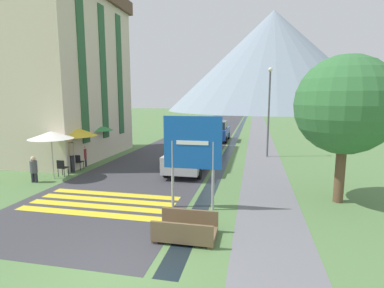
{
  "coord_description": "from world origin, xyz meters",
  "views": [
    {
      "loc": [
        3.0,
        -5.7,
        3.92
      ],
      "look_at": [
        -0.29,
        10.0,
        1.43
      ],
      "focal_mm": 28.0,
      "sensor_mm": 36.0,
      "label": 1
    }
  ],
  "objects_px": {
    "hotel_building": "(61,67)",
    "person_seated_far": "(34,168)",
    "person_standing_terrace": "(71,153)",
    "cafe_umbrella_front_white": "(51,135)",
    "cafe_chair_near_right": "(62,167)",
    "cafe_umbrella_middle_yellow": "(74,131)",
    "road_sign": "(192,149)",
    "cafe_chair_middle": "(78,161)",
    "cafe_chair_far_right": "(84,156)",
    "parked_car_near": "(188,155)",
    "cafe_umbrella_rear_green": "(96,127)",
    "streetlamp": "(269,105)",
    "parked_car_far": "(218,131)",
    "tree_by_path": "(345,105)",
    "person_seated_near": "(84,155)",
    "footbridge": "(186,230)"
  },
  "relations": [
    {
      "from": "hotel_building",
      "to": "person_seated_far",
      "type": "distance_m",
      "value": 8.25
    },
    {
      "from": "person_standing_terrace",
      "to": "cafe_umbrella_front_white",
      "type": "bearing_deg",
      "value": -96.17
    },
    {
      "from": "cafe_chair_near_right",
      "to": "cafe_umbrella_middle_yellow",
      "type": "xyz_separation_m",
      "value": [
        -0.32,
        1.7,
        1.57
      ]
    },
    {
      "from": "road_sign",
      "to": "cafe_chair_middle",
      "type": "bearing_deg",
      "value": 149.26
    },
    {
      "from": "hotel_building",
      "to": "cafe_chair_far_right",
      "type": "distance_m",
      "value": 6.23
    },
    {
      "from": "parked_car_near",
      "to": "cafe_umbrella_middle_yellow",
      "type": "relative_size",
      "value": 1.74
    },
    {
      "from": "cafe_chair_near_right",
      "to": "cafe_chair_far_right",
      "type": "height_order",
      "value": "same"
    },
    {
      "from": "cafe_umbrella_rear_green",
      "to": "streetlamp",
      "type": "distance_m",
      "value": 11.29
    },
    {
      "from": "parked_car_far",
      "to": "road_sign",
      "type": "bearing_deg",
      "value": -86.04
    },
    {
      "from": "hotel_building",
      "to": "cafe_chair_near_right",
      "type": "relative_size",
      "value": 12.82
    },
    {
      "from": "parked_car_far",
      "to": "person_standing_terrace",
      "type": "bearing_deg",
      "value": -114.66
    },
    {
      "from": "cafe_chair_near_right",
      "to": "streetlamp",
      "type": "height_order",
      "value": "streetlamp"
    },
    {
      "from": "road_sign",
      "to": "tree_by_path",
      "type": "distance_m",
      "value": 5.77
    },
    {
      "from": "cafe_chair_near_right",
      "to": "cafe_umbrella_rear_green",
      "type": "relative_size",
      "value": 0.37
    },
    {
      "from": "person_standing_terrace",
      "to": "streetlamp",
      "type": "height_order",
      "value": "streetlamp"
    },
    {
      "from": "road_sign",
      "to": "person_standing_terrace",
      "type": "height_order",
      "value": "road_sign"
    },
    {
      "from": "cafe_chair_far_right",
      "to": "person_seated_near",
      "type": "bearing_deg",
      "value": -45.14
    },
    {
      "from": "streetlamp",
      "to": "person_seated_far",
      "type": "bearing_deg",
      "value": -141.52
    },
    {
      "from": "hotel_building",
      "to": "cafe_umbrella_rear_green",
      "type": "relative_size",
      "value": 4.73
    },
    {
      "from": "person_standing_terrace",
      "to": "road_sign",
      "type": "bearing_deg",
      "value": -27.39
    },
    {
      "from": "footbridge",
      "to": "parked_car_far",
      "type": "xyz_separation_m",
      "value": [
        -1.47,
        19.37,
        0.69
      ]
    },
    {
      "from": "hotel_building",
      "to": "tree_by_path",
      "type": "relative_size",
      "value": 1.99
    },
    {
      "from": "cafe_chair_near_right",
      "to": "parked_car_near",
      "type": "bearing_deg",
      "value": 31.39
    },
    {
      "from": "parked_car_far",
      "to": "person_seated_near",
      "type": "relative_size",
      "value": 3.68
    },
    {
      "from": "cafe_umbrella_middle_yellow",
      "to": "person_seated_far",
      "type": "bearing_deg",
      "value": -96.29
    },
    {
      "from": "parked_car_far",
      "to": "streetlamp",
      "type": "distance_m",
      "value": 8.28
    },
    {
      "from": "cafe_chair_middle",
      "to": "tree_by_path",
      "type": "height_order",
      "value": "tree_by_path"
    },
    {
      "from": "road_sign",
      "to": "cafe_umbrella_middle_yellow",
      "type": "height_order",
      "value": "road_sign"
    },
    {
      "from": "hotel_building",
      "to": "cafe_umbrella_front_white",
      "type": "relative_size",
      "value": 4.68
    },
    {
      "from": "road_sign",
      "to": "cafe_chair_near_right",
      "type": "xyz_separation_m",
      "value": [
        -7.27,
        2.92,
        -1.63
      ]
    },
    {
      "from": "road_sign",
      "to": "footbridge",
      "type": "bearing_deg",
      "value": -82.93
    },
    {
      "from": "cafe_chair_near_right",
      "to": "tree_by_path",
      "type": "xyz_separation_m",
      "value": [
        12.54,
        -1.11,
        3.13
      ]
    },
    {
      "from": "footbridge",
      "to": "person_standing_terrace",
      "type": "bearing_deg",
      "value": 141.36
    },
    {
      "from": "cafe_chair_near_right",
      "to": "cafe_umbrella_front_white",
      "type": "relative_size",
      "value": 0.37
    },
    {
      "from": "cafe_umbrella_middle_yellow",
      "to": "cafe_umbrella_rear_green",
      "type": "distance_m",
      "value": 2.64
    },
    {
      "from": "hotel_building",
      "to": "road_sign",
      "type": "distance_m",
      "value": 13.39
    },
    {
      "from": "cafe_chair_middle",
      "to": "streetlamp",
      "type": "distance_m",
      "value": 12.26
    },
    {
      "from": "parked_car_far",
      "to": "person_seated_near",
      "type": "height_order",
      "value": "parked_car_far"
    },
    {
      "from": "cafe_chair_middle",
      "to": "cafe_umbrella_rear_green",
      "type": "distance_m",
      "value": 3.36
    },
    {
      "from": "footbridge",
      "to": "cafe_umbrella_middle_yellow",
      "type": "relative_size",
      "value": 0.7
    },
    {
      "from": "road_sign",
      "to": "cafe_chair_far_right",
      "type": "xyz_separation_m",
      "value": [
        -7.8,
        5.77,
        -1.63
      ]
    },
    {
      "from": "cafe_chair_middle",
      "to": "person_seated_near",
      "type": "height_order",
      "value": "person_seated_near"
    },
    {
      "from": "cafe_chair_far_right",
      "to": "tree_by_path",
      "type": "distance_m",
      "value": 14.02
    },
    {
      "from": "cafe_umbrella_front_white",
      "to": "cafe_umbrella_rear_green",
      "type": "distance_m",
      "value": 4.78
    },
    {
      "from": "cafe_umbrella_front_white",
      "to": "person_standing_terrace",
      "type": "bearing_deg",
      "value": 83.83
    },
    {
      "from": "cafe_chair_near_right",
      "to": "person_seated_near",
      "type": "height_order",
      "value": "person_seated_near"
    },
    {
      "from": "hotel_building",
      "to": "parked_car_far",
      "type": "relative_size",
      "value": 2.39
    },
    {
      "from": "cafe_umbrella_rear_green",
      "to": "person_standing_terrace",
      "type": "distance_m",
      "value": 3.65
    },
    {
      "from": "hotel_building",
      "to": "parked_car_near",
      "type": "distance_m",
      "value": 10.58
    },
    {
      "from": "cafe_chair_far_right",
      "to": "tree_by_path",
      "type": "bearing_deg",
      "value": -3.31
    }
  ]
}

